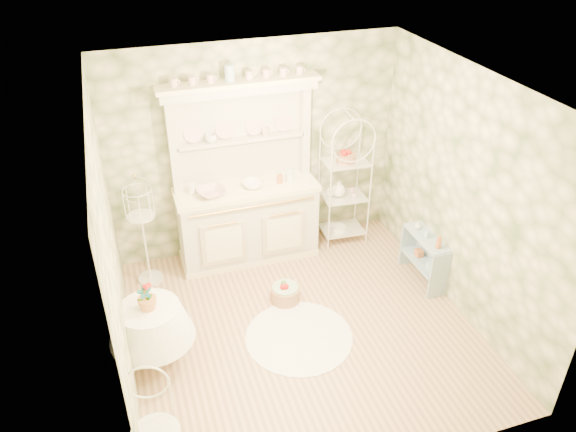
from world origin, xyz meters
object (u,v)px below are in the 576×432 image
object	(u,v)px
round_table	(153,335)
birdcage_stand	(143,227)
bakers_rack	(345,179)
floor_basket	(285,292)
side_shelf	(424,258)
kitchen_dresser	(246,177)

from	to	relation	value
round_table	birdcage_stand	size ratio (longest dim) A/B	0.48
bakers_rack	floor_basket	distance (m)	1.71
birdcage_stand	floor_basket	xyz separation A→B (m)	(1.45, -0.88, -0.64)
side_shelf	birdcage_stand	xyz separation A→B (m)	(-3.16, 1.01, 0.45)
floor_basket	birdcage_stand	bearing A→B (deg)	148.60
kitchen_dresser	bakers_rack	size ratio (longest dim) A/B	1.26
side_shelf	round_table	world-z (taller)	round_table
kitchen_dresser	side_shelf	world-z (taller)	kitchen_dresser
birdcage_stand	floor_basket	size ratio (longest dim) A/B	4.03
kitchen_dresser	birdcage_stand	distance (m)	1.34
kitchen_dresser	floor_basket	bearing A→B (deg)	-80.55
kitchen_dresser	bakers_rack	distance (m)	1.32
bakers_rack	side_shelf	world-z (taller)	bakers_rack
side_shelf	round_table	distance (m)	3.27
round_table	bakers_rack	bearing A→B (deg)	29.84
round_table	birdcage_stand	distance (m)	1.46
kitchen_dresser	floor_basket	world-z (taller)	kitchen_dresser
round_table	floor_basket	world-z (taller)	round_table
bakers_rack	side_shelf	distance (m)	1.42
side_shelf	bakers_rack	bearing A→B (deg)	122.55
bakers_rack	side_shelf	xyz separation A→B (m)	(0.58, -1.14, -0.61)
bakers_rack	birdcage_stand	xyz separation A→B (m)	(-2.58, -0.13, -0.15)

